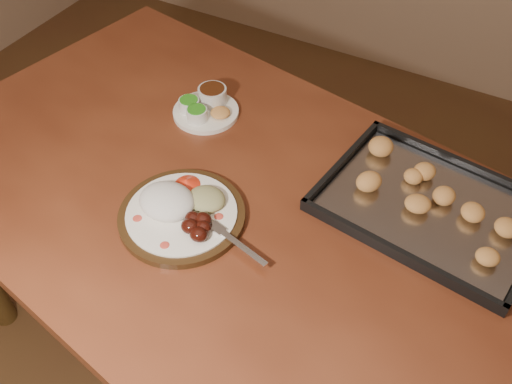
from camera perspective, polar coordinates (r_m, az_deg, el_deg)
The scene contains 4 objects.
dining_table at distance 1.32m, azimuth -2.79°, elevation -3.05°, with size 1.65×1.18×0.75m.
dinner_plate at distance 1.20m, azimuth -7.53°, elevation -1.77°, with size 0.35×0.27×0.06m.
condiment_saucer at distance 1.45m, azimuth -5.05°, elevation 8.52°, with size 0.17×0.17×0.06m.
baking_tray at distance 1.26m, azimuth 17.06°, elevation -1.32°, with size 0.49×0.39×0.05m.
Camera 1 is at (0.42, -0.49, 1.66)m, focal length 40.00 mm.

